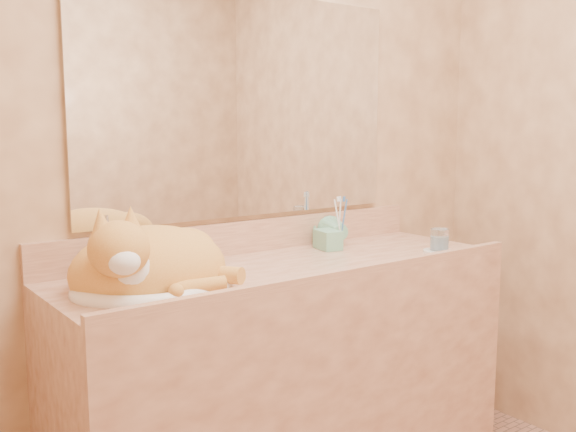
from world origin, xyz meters
TOP-DOWN VIEW (x-y plane):
  - wall_back at (0.00, 1.00)m, footprint 2.40×0.02m
  - vanity_counter at (0.00, 0.72)m, footprint 1.60×0.55m
  - mirror at (0.00, 0.99)m, footprint 1.30×0.02m
  - sink_basin at (-0.51, 0.70)m, footprint 0.52×0.45m
  - faucet at (-0.51, 0.89)m, footprint 0.08×0.12m
  - cat at (-0.52, 0.71)m, footprint 0.49×0.41m
  - soap_dispenser at (0.27, 0.80)m, footprint 0.09×0.09m
  - toothbrush_cup at (0.36, 0.87)m, footprint 0.13×0.13m
  - toothbrushes at (0.36, 0.87)m, footprint 0.03×0.03m
  - saucer at (0.57, 0.56)m, footprint 0.12×0.12m
  - water_glass at (0.57, 0.56)m, footprint 0.07×0.07m
  - lotion_bottle at (-0.58, 0.89)m, footprint 0.05×0.05m

SIDE VIEW (x-z plane):
  - vanity_counter at x=0.00m, z-range 0.00..0.85m
  - saucer at x=0.57m, z-range 0.85..0.86m
  - water_glass at x=0.57m, z-range 0.86..0.94m
  - toothbrush_cup at x=0.36m, z-range 0.85..0.95m
  - lotion_bottle at x=-0.58m, z-range 0.85..0.97m
  - sink_basin at x=-0.51m, z-range 0.85..1.00m
  - faucet at x=-0.51m, z-range 0.85..1.01m
  - soap_dispenser at x=0.27m, z-range 0.85..1.02m
  - cat at x=-0.52m, z-range 0.80..1.06m
  - toothbrushes at x=0.36m, z-range 0.87..1.07m
  - wall_back at x=0.00m, z-range 0.00..2.50m
  - mirror at x=0.00m, z-range 0.99..1.79m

